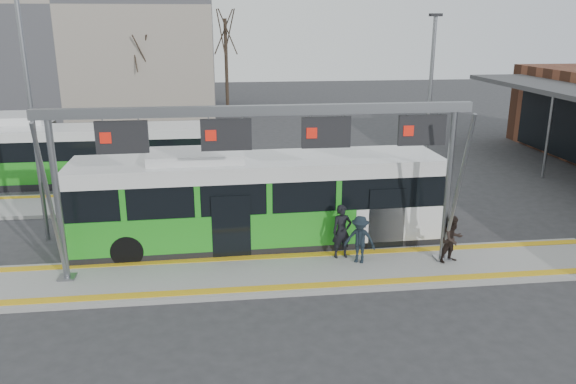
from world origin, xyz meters
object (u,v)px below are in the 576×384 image
gantry (265,141)px  passenger_a (342,232)px  passenger_c (360,239)px  passenger_b (453,239)px  hero_bus (258,202)px

gantry → passenger_a: (2.55, 0.61, -3.24)m
passenger_a → passenger_c: bearing=-50.8°
gantry → passenger_b: (6.04, -0.20, -3.36)m
hero_bus → passenger_c: hero_bus is taller
gantry → passenger_c: bearing=2.5°
gantry → passenger_a: bearing=13.4°
passenger_a → passenger_b: passenger_a is taller
hero_bus → passenger_a: bearing=-36.2°
hero_bus → passenger_c: (3.13, -2.30, -0.67)m
passenger_a → passenger_c: (0.49, -0.48, -0.11)m
passenger_b → passenger_c: 3.02m
gantry → hero_bus: bearing=91.9°
passenger_a → passenger_b: (3.49, -0.81, -0.12)m
gantry → passenger_a: gantry is taller
hero_bus → passenger_b: size_ratio=8.12×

